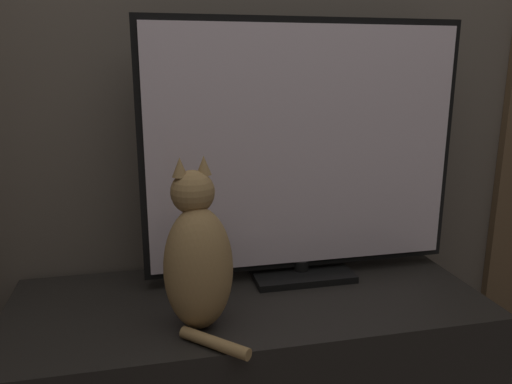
# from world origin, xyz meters

# --- Properties ---
(wall_back) EXTENTS (4.80, 0.05, 2.60)m
(wall_back) POSITION_xyz_m (0.00, 1.22, 1.30)
(wall_back) COLOR #60564C
(wall_back) RESTS_ON ground_plane
(tv_stand) EXTENTS (1.28, 0.53, 0.52)m
(tv_stand) POSITION_xyz_m (0.00, 0.92, 0.26)
(tv_stand) COLOR black
(tv_stand) RESTS_ON ground_plane
(tv) EXTENTS (0.92, 0.18, 0.74)m
(tv) POSITION_xyz_m (0.18, 1.03, 0.89)
(tv) COLOR black
(tv) RESTS_ON tv_stand
(cat) EXTENTS (0.19, 0.27, 0.41)m
(cat) POSITION_xyz_m (-0.15, 0.80, 0.70)
(cat) COLOR #997547
(cat) RESTS_ON tv_stand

